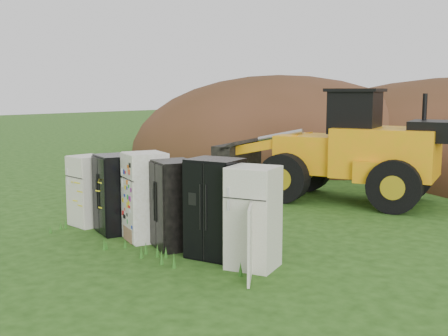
# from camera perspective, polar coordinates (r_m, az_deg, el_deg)

# --- Properties ---
(ground) EXTENTS (120.00, 120.00, 0.00)m
(ground) POSITION_cam_1_polar(r_m,az_deg,el_deg) (11.72, -6.14, -7.69)
(ground) COLOR #214512
(ground) RESTS_ON ground
(fridge_leftmost) EXTENTS (0.78, 0.75, 1.64)m
(fridge_leftmost) POSITION_cam_1_polar(r_m,az_deg,el_deg) (13.46, -13.63, -2.25)
(fridge_leftmost) COLOR white
(fridge_leftmost) RESTS_ON ground
(fridge_black_side) EXTENTS (1.10, 0.99, 1.74)m
(fridge_black_side) POSITION_cam_1_polar(r_m,az_deg,el_deg) (12.64, -10.98, -2.60)
(fridge_black_side) COLOR black
(fridge_black_side) RESTS_ON ground
(fridge_sticker) EXTENTS (1.06, 1.03, 1.86)m
(fridge_sticker) POSITION_cam_1_polar(r_m,az_deg,el_deg) (11.89, -7.95, -2.89)
(fridge_sticker) COLOR white
(fridge_sticker) RESTS_ON ground
(fridge_dark_mid) EXTENTS (1.13, 1.05, 1.76)m
(fridge_dark_mid) POSITION_cam_1_polar(r_m,az_deg,el_deg) (11.27, -5.06, -3.70)
(fridge_dark_mid) COLOR black
(fridge_dark_mid) RESTS_ON ground
(fridge_black_right) EXTENTS (1.06, 0.93, 1.88)m
(fridge_black_right) POSITION_cam_1_polar(r_m,az_deg,el_deg) (10.58, -0.91, -4.11)
(fridge_black_right) COLOR black
(fridge_black_right) RESTS_ON ground
(fridge_open_door) EXTENTS (0.98, 0.94, 1.82)m
(fridge_open_door) POSITION_cam_1_polar(r_m,az_deg,el_deg) (9.97, 2.99, -5.04)
(fridge_open_door) COLOR white
(fridge_open_door) RESTS_ON ground
(wheel_loader) EXTENTS (7.02, 4.05, 3.19)m
(wheel_loader) POSITION_cam_1_polar(r_m,az_deg,el_deg) (16.45, 10.37, 2.38)
(wheel_loader) COLOR orange
(wheel_loader) RESTS_ON ground
(dirt_mound_left) EXTENTS (15.86, 11.89, 7.72)m
(dirt_mound_left) POSITION_cam_1_polar(r_m,az_deg,el_deg) (26.64, 5.47, 1.08)
(dirt_mound_left) COLOR #422A15
(dirt_mound_left) RESTS_ON ground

